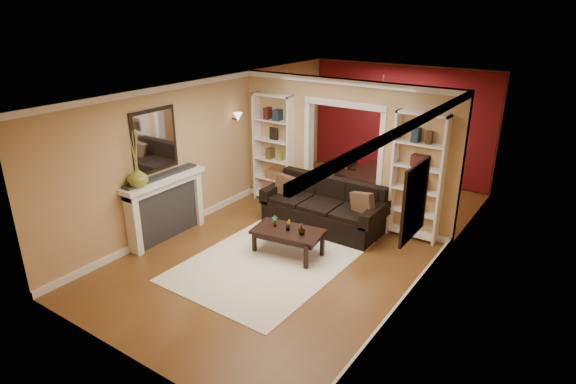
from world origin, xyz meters
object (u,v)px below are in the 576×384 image
Objects in this scene: sofa at (323,205)px; dining_table at (376,182)px; coffee_table at (288,242)px; fireplace at (167,208)px; bookshelf_left at (274,149)px; bookshelf_right at (418,177)px.

dining_table is at bearing 87.88° from sofa.
fireplace reaches higher than coffee_table.
bookshelf_left reaches higher than sofa.
sofa is 2.22m from dining_table.
bookshelf_right is 4.47m from fireplace.
dining_table is (1.63, 1.63, -0.89)m from bookshelf_left.
bookshelf_left is 2.48m from dining_table.
bookshelf_right reaches higher than sofa.
sofa is at bearing 82.97° from coffee_table.
fireplace is at bearing 152.46° from dining_table.
bookshelf_right reaches higher than fireplace.
bookshelf_left reaches higher than coffee_table.
coffee_table is 0.51× the size of bookshelf_right.
bookshelf_left is (-1.55, 0.58, 0.70)m from sofa.
bookshelf_left is at bearing 180.00° from bookshelf_right.
dining_table is (2.17, 4.16, -0.32)m from fireplace.
bookshelf_right is at bearing 41.25° from coffee_table.
coffee_table is 2.54m from bookshelf_right.
sofa is 1.00× the size of bookshelf_left.
dining_table is at bearing 131.96° from bookshelf_right.
bookshelf_left and bookshelf_right have the same top height.
coffee_table is (0.04, -1.24, -0.23)m from sofa.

